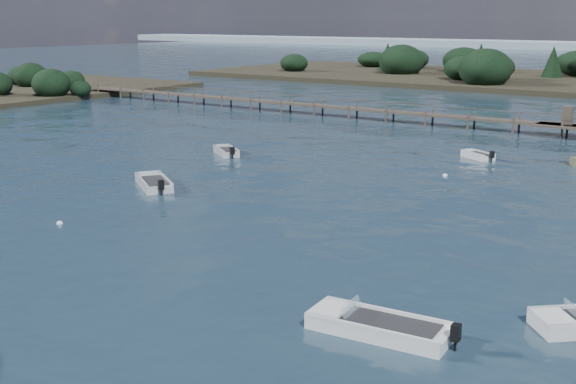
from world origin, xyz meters
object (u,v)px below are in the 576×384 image
Objects in this scene: jetty at (318,106)px; tender_far_grey at (226,153)px; dinghy_mid_white_a at (379,329)px; dinghy_mid_grey at (154,184)px; tender_far_white at (478,157)px.

tender_far_grey is at bearing -74.23° from jetty.
dinghy_mid_white_a is 55.05m from jetty.
dinghy_mid_white_a is at bearing -55.28° from jetty.
tender_far_white is at bearing 57.21° from dinghy_mid_grey.
tender_far_grey is at bearing 138.53° from dinghy_mid_white_a.
jetty reaches higher than tender_far_white.
tender_far_white is 0.57× the size of dinghy_mid_white_a.
dinghy_mid_grey is at bearing -73.98° from jetty.
dinghy_mid_white_a is at bearing -41.47° from tender_far_grey.
tender_far_white is 18.93m from tender_far_grey.
dinghy_mid_white_a is (24.75, -21.88, -0.00)m from tender_far_grey.
jetty reaches higher than dinghy_mid_white_a.
tender_far_white is at bearing 30.10° from tender_far_grey.
dinghy_mid_white_a is 24.15m from dinghy_mid_grey.
dinghy_mid_grey reaches higher than tender_far_grey.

